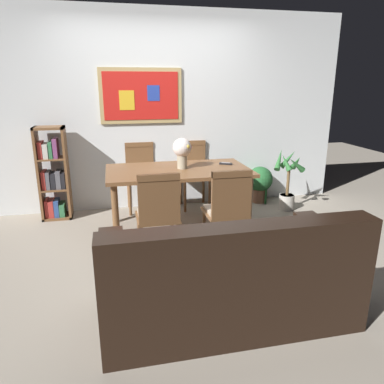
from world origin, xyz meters
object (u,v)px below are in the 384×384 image
Objects in this scene: potted_palm at (288,183)px; dining_chair_near_left at (158,210)px; potted_ivy at (260,182)px; tv_remote at (226,164)px; flower_vase at (182,150)px; dining_chair_near_right at (228,206)px; dining_chair_far_right at (193,169)px; dining_chair_far_left at (141,171)px; bookshelf at (53,177)px; dining_table at (178,176)px; leather_couch at (228,281)px.

dining_chair_near_left is at bearing -148.48° from potted_palm.
potted_ivy is 1.08m from tv_remote.
flower_vase reaches higher than potted_ivy.
dining_chair_near_right is 1.00m from tv_remote.
dining_chair_near_left is 5.71× the size of tv_remote.
dining_chair_near_left is 1.34m from tv_remote.
dining_chair_far_left is at bearing 178.21° from dining_chair_far_right.
dining_chair_near_right is 1.90m from potted_ivy.
dining_chair_near_right is 2.60× the size of flower_vase.
tv_remote is (-0.74, -0.65, 0.45)m from potted_ivy.
potted_palm is at bearing -6.42° from bookshelf.
dining_table is 1.83m from leather_couch.
flower_vase reaches higher than dining_table.
potted_ivy is at bearing 41.35° from tv_remote.
dining_chair_far_left is at bearing 98.66° from leather_couch.
dining_chair_near_right reaches higher than potted_ivy.
bookshelf is at bearing 126.76° from dining_chair_near_left.
potted_palm is 2.38× the size of flower_vase.
bookshelf is 1.41× the size of potted_palm.
dining_chair_near_right reaches higher than potted_palm.
dining_table is 0.91m from dining_chair_far_left.
dining_chair_far_left reaches higher than potted_ivy.
dining_table is at bearing -167.02° from potted_palm.
flower_vase is at bearing -111.39° from dining_chair_far_right.
flower_vase is (1.53, -0.69, 0.41)m from bookshelf.
bookshelf is 3.35× the size of flower_vase.
dining_chair_far_right is 1.83m from bookshelf.
leather_couch is at bearing -69.43° from dining_chair_near_left.
tv_remote reaches higher than potted_ivy.
leather_couch is at bearing -81.34° from dining_chair_far_left.
dining_table is at bearing -25.54° from bookshelf.
dining_table is 2.94× the size of potted_ivy.
bookshelf is (-1.10, -0.12, 0.00)m from dining_chair_far_left.
dining_chair_near_left is 1.08m from leather_couch.
flower_vase is 2.20× the size of tv_remote.
flower_vase is at bearing -170.55° from tv_remote.
dining_chair_far_right is 5.71× the size of tv_remote.
potted_palm is at bearing -59.77° from potted_ivy.
potted_palm is (1.57, 0.36, -0.27)m from dining_table.
bookshelf is at bearing -177.00° from dining_chair_far_right.
leather_couch is at bearing -59.02° from bookshelf.
dining_chair_far_left is at bearing 6.14° from bookshelf.
potted_ivy is 0.47m from potted_palm.
leather_couch is 2.65m from potted_palm.
potted_ivy is at bearing 1.10° from bookshelf.
potted_palm is (1.24, 1.20, -0.16)m from dining_chair_near_right.
dining_chair_far_right is at bearing -1.79° from dining_chair_far_left.
tv_remote is at bearing -165.44° from potted_palm.
dining_chair_near_left is 1.00× the size of dining_chair_far_left.
potted_ivy is at bearing 29.85° from flower_vase.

